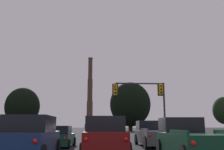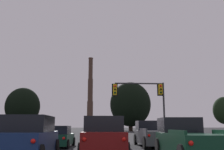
# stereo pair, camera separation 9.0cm
# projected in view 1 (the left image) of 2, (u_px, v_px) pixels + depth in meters

# --- Properties ---
(suv_center_lane_front) EXTENTS (2.25, 4.96, 1.86)m
(suv_center_lane_front) POSITION_uv_depth(u_px,v_px,m) (107.00, 133.00, 19.29)
(suv_center_lane_front) COLOR silver
(suv_center_lane_front) RESTS_ON ground_plane
(pickup_truck_right_lane_second) EXTENTS (2.43, 5.59, 1.82)m
(pickup_truck_right_lane_second) POSITION_uv_depth(u_px,v_px,m) (190.00, 140.00, 11.57)
(pickup_truck_right_lane_second) COLOR #0F3823
(pickup_truck_right_lane_second) RESTS_ON ground_plane
(suv_left_lane_second) EXTENTS (2.13, 4.91, 1.86)m
(suv_left_lane_second) POSITION_uv_depth(u_px,v_px,m) (30.00, 138.00, 11.39)
(suv_left_lane_second) COLOR navy
(suv_left_lane_second) RESTS_ON ground_plane
(suv_center_lane_second) EXTENTS (2.20, 4.94, 1.86)m
(suv_center_lane_second) POSITION_uv_depth(u_px,v_px,m) (105.00, 137.00, 12.69)
(suv_center_lane_second) COLOR maroon
(suv_center_lane_second) RESTS_ON ground_plane
(pickup_truck_right_lane_front) EXTENTS (2.28, 5.54, 1.82)m
(pickup_truck_right_lane_front) POSITION_uv_depth(u_px,v_px,m) (153.00, 135.00, 18.70)
(pickup_truck_right_lane_front) COLOR #4C4F54
(pickup_truck_right_lane_front) RESTS_ON ground_plane
(hatchback_left_lane_front) EXTENTS (2.05, 4.16, 1.44)m
(hatchback_left_lane_front) POSITION_uv_depth(u_px,v_px,m) (59.00, 137.00, 17.86)
(hatchback_left_lane_front) COLOR #0F3823
(hatchback_left_lane_front) RESTS_ON ground_plane
(traffic_light_overhead_right) EXTENTS (5.33, 0.50, 5.68)m
(traffic_light_overhead_right) POSITION_uv_depth(u_px,v_px,m) (147.00, 96.00, 25.83)
(traffic_light_overhead_right) COLOR #2D2D30
(traffic_light_overhead_right) RESTS_ON ground_plane
(smokestack) EXTENTS (6.02, 6.02, 45.93)m
(smokestack) POSITION_uv_depth(u_px,v_px,m) (90.00, 100.00, 167.87)
(smokestack) COLOR #3C2B22
(smokestack) RESTS_ON ground_plane
(treeline_center_right) EXTENTS (11.86, 10.67, 14.21)m
(treeline_center_right) POSITION_uv_depth(u_px,v_px,m) (130.00, 104.00, 76.40)
(treeline_center_right) COLOR black
(treeline_center_right) RESTS_ON ground_plane
(treeline_center_left) EXTENTS (10.14, 9.12, 12.78)m
(treeline_center_left) POSITION_uv_depth(u_px,v_px,m) (22.00, 107.00, 77.53)
(treeline_center_left) COLOR black
(treeline_center_left) RESTS_ON ground_plane
(treeline_right_mid) EXTENTS (7.33, 6.59, 10.74)m
(treeline_right_mid) POSITION_uv_depth(u_px,v_px,m) (224.00, 110.00, 83.69)
(treeline_right_mid) COLOR black
(treeline_right_mid) RESTS_ON ground_plane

